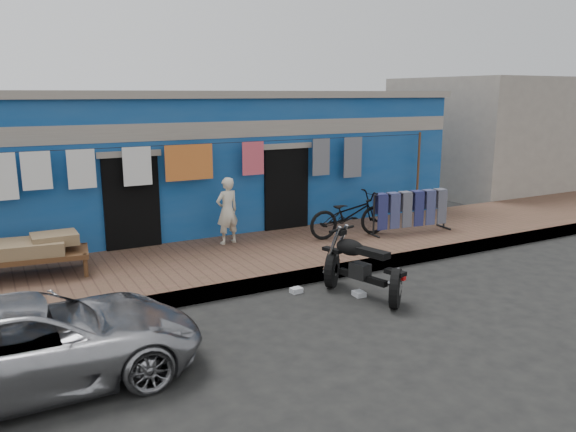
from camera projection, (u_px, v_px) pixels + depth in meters
The scene contains 15 objects.
ground at pixel (350, 314), 8.61m from camera, with size 80.00×80.00×0.00m, color black.
sidewalk at pixel (264, 257), 11.15m from camera, with size 28.00×3.00×0.25m, color brown.
curb at pixel (300, 277), 9.91m from camera, with size 28.00×0.10×0.25m, color gray.
building at pixel (194, 158), 14.24m from camera, with size 12.20×5.20×3.36m.
neighbor_right at pixel (499, 135), 19.33m from camera, with size 6.00×5.00×3.80m, color #9E9384.
clothesline at pixel (196, 168), 11.43m from camera, with size 10.06×0.06×2.10m.
car at pixel (33, 342), 6.36m from camera, with size 1.77×3.89×1.10m, color #A9A9AD.
seated_person at pixel (227, 211), 11.53m from camera, with size 0.50×0.33×1.39m, color beige.
bicycle at pixel (349, 210), 12.10m from camera, with size 0.65×1.85×1.20m, color black.
motorcycle at pixel (363, 265), 9.21m from camera, with size 1.01×1.79×1.09m, color black, non-canonical shape.
charpoy at pixel (29, 257), 9.50m from camera, with size 2.11×1.20×0.68m, color brown, non-canonical shape.
jeans_rack at pixel (410, 211), 12.56m from camera, with size 2.02×0.59×0.96m, color black, non-canonical shape.
litter_a at pixel (296, 290), 9.50m from camera, with size 0.19×0.15×0.09m, color silver.
litter_b at pixel (397, 271), 10.51m from camera, with size 0.16×0.12×0.08m, color silver.
litter_c at pixel (359, 294), 9.34m from camera, with size 0.21×0.17×0.08m, color silver.
Camera 1 is at (-4.70, -6.65, 3.31)m, focal length 35.00 mm.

